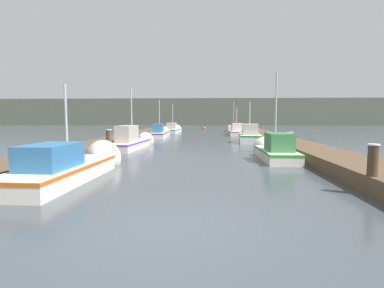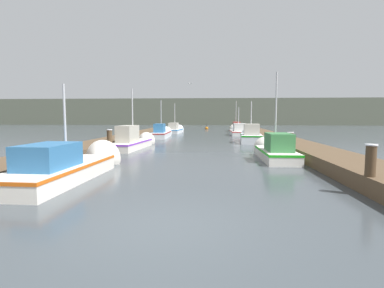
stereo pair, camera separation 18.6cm
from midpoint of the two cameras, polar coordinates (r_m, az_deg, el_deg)
ground_plane at (r=6.00m, az=-5.40°, el=-15.58°), size 200.00×200.00×0.00m
dock_left at (r=22.76m, az=-14.29°, el=0.46°), size 2.23×40.00×0.52m
dock_right at (r=22.24m, az=17.80°, el=0.26°), size 2.23×40.00×0.52m
distant_shore_ridge at (r=77.68m, az=3.40°, el=6.08°), size 120.00×16.00×6.23m
fishing_boat_0 at (r=11.26m, az=-21.72°, el=-3.83°), size 1.86×6.20×3.73m
fishing_boat_1 at (r=15.71m, az=15.68°, el=-1.11°), size 1.47×5.20×4.70m
fishing_boat_2 at (r=20.35m, az=-10.77°, el=0.53°), size 1.76×6.08×4.33m
fishing_boat_3 at (r=25.20m, az=11.31°, el=1.51°), size 1.95×5.19×3.75m
fishing_boat_4 at (r=30.41m, az=-5.63°, el=2.08°), size 1.66×6.28×4.15m
fishing_boat_5 at (r=34.71m, az=8.91°, el=2.41°), size 1.80×5.90×3.72m
fishing_boat_6 at (r=38.46m, az=-3.09°, el=2.74°), size 1.84×5.30×4.20m
fishing_boat_7 at (r=42.38m, az=8.44°, el=2.98°), size 1.41×6.11×4.55m
mooring_piling_0 at (r=9.41m, az=31.31°, el=-4.22°), size 0.31×0.31×1.39m
mooring_piling_1 at (r=17.21m, az=18.49°, el=0.08°), size 0.35×0.35×1.27m
mooring_piling_2 at (r=18.44m, az=-15.14°, el=0.63°), size 0.36×0.36×1.34m
channel_buoy at (r=48.47m, az=2.93°, el=3.01°), size 0.52×0.52×1.02m
seagull_lead at (r=31.48m, az=-0.23°, el=11.45°), size 0.51×0.43×0.12m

